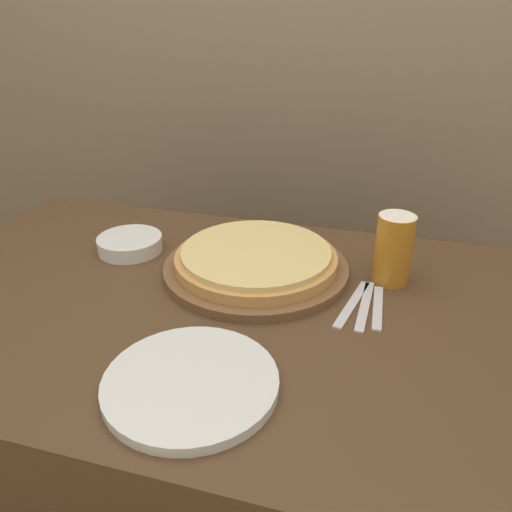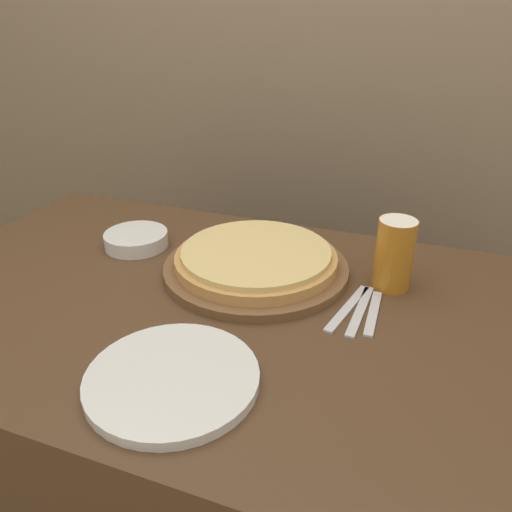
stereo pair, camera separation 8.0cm
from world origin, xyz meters
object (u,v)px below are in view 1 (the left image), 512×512
at_px(side_bowl, 130,244).
at_px(dinner_knife, 365,306).
at_px(beer_glass, 394,246).
at_px(fork, 352,304).
at_px(pizza_on_board, 256,262).
at_px(dinner_plate, 191,383).
at_px(spoon, 378,308).

distance_m(side_bowl, dinner_knife, 0.58).
height_order(beer_glass, fork, beer_glass).
bearing_deg(pizza_on_board, dinner_plate, -89.38).
height_order(pizza_on_board, beer_glass, beer_glass).
height_order(dinner_plate, fork, dinner_plate).
bearing_deg(fork, spoon, 0.00).
bearing_deg(side_bowl, fork, -10.49).
relative_size(dinner_knife, spoon, 1.18).
height_order(fork, dinner_knife, same).
distance_m(beer_glass, dinner_knife, 0.15).
relative_size(side_bowl, fork, 0.83).
relative_size(beer_glass, fork, 0.81).
bearing_deg(beer_glass, pizza_on_board, -171.90).
xyz_separation_m(pizza_on_board, spoon, (0.27, -0.08, -0.02)).
height_order(side_bowl, dinner_knife, side_bowl).
xyz_separation_m(pizza_on_board, beer_glass, (0.29, 0.04, 0.06)).
relative_size(pizza_on_board, beer_glass, 2.70).
height_order(dinner_plate, side_bowl, side_bowl).
distance_m(fork, dinner_knife, 0.03).
height_order(beer_glass, spoon, beer_glass).
bearing_deg(spoon, fork, 180.00).
distance_m(dinner_plate, fork, 0.38).
bearing_deg(side_bowl, pizza_on_board, -3.80).
xyz_separation_m(dinner_plate, side_bowl, (-0.33, 0.41, 0.01)).
bearing_deg(dinner_plate, beer_glass, 56.47).
bearing_deg(pizza_on_board, side_bowl, 176.20).
height_order(side_bowl, spoon, side_bowl).
distance_m(pizza_on_board, dinner_knife, 0.26).
xyz_separation_m(side_bowl, fork, (0.55, -0.10, -0.02)).
relative_size(pizza_on_board, spoon, 2.56).
bearing_deg(side_bowl, dinner_knife, -10.04).
relative_size(beer_glass, dinner_plate, 0.55).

